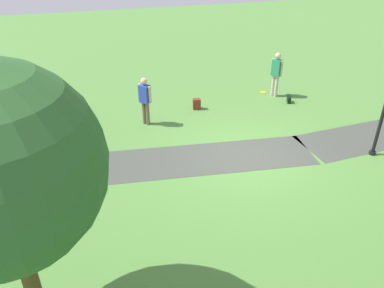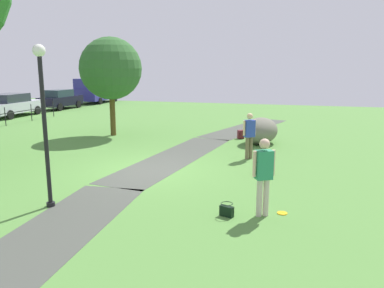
{
  "view_description": "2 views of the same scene",
  "coord_description": "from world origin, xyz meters",
  "px_view_note": "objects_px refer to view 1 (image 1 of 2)",
  "views": [
    {
      "loc": [
        4.22,
        8.93,
        6.06
      ],
      "look_at": [
        1.79,
        0.43,
        0.97
      ],
      "focal_mm": 35.91,
      "sensor_mm": 36.0,
      "label": 1
    },
    {
      "loc": [
        -11.13,
        -4.82,
        3.27
      ],
      "look_at": [
        0.78,
        -1.33,
        0.78
      ],
      "focal_mm": 35.66,
      "sensor_mm": 36.0,
      "label": 2
    }
  ],
  "objects_px": {
    "backpack_by_boulder": "(23,147)",
    "spare_backpack_on_lawn": "(197,104)",
    "woman_with_handbag": "(276,71)",
    "frisbee_on_grass": "(263,92)",
    "handbag_on_grass": "(289,99)",
    "man_near_boulder": "(145,98)",
    "lawn_boulder": "(55,118)"
  },
  "relations": [
    {
      "from": "handbag_on_grass",
      "to": "spare_backpack_on_lawn",
      "type": "distance_m",
      "value": 3.64
    },
    {
      "from": "lawn_boulder",
      "to": "frisbee_on_grass",
      "type": "bearing_deg",
      "value": -170.07
    },
    {
      "from": "spare_backpack_on_lawn",
      "to": "woman_with_handbag",
      "type": "bearing_deg",
      "value": -174.07
    },
    {
      "from": "woman_with_handbag",
      "to": "handbag_on_grass",
      "type": "relative_size",
      "value": 5.03
    },
    {
      "from": "handbag_on_grass",
      "to": "backpack_by_boulder",
      "type": "height_order",
      "value": "backpack_by_boulder"
    },
    {
      "from": "man_near_boulder",
      "to": "handbag_on_grass",
      "type": "height_order",
      "value": "man_near_boulder"
    },
    {
      "from": "woman_with_handbag",
      "to": "spare_backpack_on_lawn",
      "type": "height_order",
      "value": "woman_with_handbag"
    },
    {
      "from": "lawn_boulder",
      "to": "handbag_on_grass",
      "type": "height_order",
      "value": "lawn_boulder"
    },
    {
      "from": "woman_with_handbag",
      "to": "handbag_on_grass",
      "type": "bearing_deg",
      "value": 109.09
    },
    {
      "from": "spare_backpack_on_lawn",
      "to": "frisbee_on_grass",
      "type": "xyz_separation_m",
      "value": [
        -3.1,
        -0.78,
        -0.18
      ]
    },
    {
      "from": "lawn_boulder",
      "to": "spare_backpack_on_lawn",
      "type": "bearing_deg",
      "value": -172.74
    },
    {
      "from": "man_near_boulder",
      "to": "spare_backpack_on_lawn",
      "type": "distance_m",
      "value": 2.29
    },
    {
      "from": "woman_with_handbag",
      "to": "man_near_boulder",
      "type": "bearing_deg",
      "value": 11.15
    },
    {
      "from": "lawn_boulder",
      "to": "backpack_by_boulder",
      "type": "distance_m",
      "value": 1.44
    },
    {
      "from": "man_near_boulder",
      "to": "handbag_on_grass",
      "type": "xyz_separation_m",
      "value": [
        -5.65,
        -0.3,
        -0.83
      ]
    },
    {
      "from": "lawn_boulder",
      "to": "frisbee_on_grass",
      "type": "height_order",
      "value": "lawn_boulder"
    },
    {
      "from": "woman_with_handbag",
      "to": "backpack_by_boulder",
      "type": "xyz_separation_m",
      "value": [
        9.31,
        1.99,
        -0.84
      ]
    },
    {
      "from": "man_near_boulder",
      "to": "backpack_by_boulder",
      "type": "height_order",
      "value": "man_near_boulder"
    },
    {
      "from": "lawn_boulder",
      "to": "frisbee_on_grass",
      "type": "xyz_separation_m",
      "value": [
        -8.09,
        -1.42,
        -0.56
      ]
    },
    {
      "from": "handbag_on_grass",
      "to": "man_near_boulder",
      "type": "bearing_deg",
      "value": 3.08
    },
    {
      "from": "handbag_on_grass",
      "to": "frisbee_on_grass",
      "type": "distance_m",
      "value": 1.31
    },
    {
      "from": "backpack_by_boulder",
      "to": "man_near_boulder",
      "type": "bearing_deg",
      "value": -166.75
    },
    {
      "from": "backpack_by_boulder",
      "to": "handbag_on_grass",
      "type": "bearing_deg",
      "value": -172.69
    },
    {
      "from": "backpack_by_boulder",
      "to": "spare_backpack_on_lawn",
      "type": "xyz_separation_m",
      "value": [
        -5.95,
        -1.64,
        0.0
      ]
    },
    {
      "from": "woman_with_handbag",
      "to": "lawn_boulder",
      "type": "bearing_deg",
      "value": 6.73
    },
    {
      "from": "lawn_boulder",
      "to": "handbag_on_grass",
      "type": "distance_m",
      "value": 8.63
    },
    {
      "from": "handbag_on_grass",
      "to": "spare_backpack_on_lawn",
      "type": "relative_size",
      "value": 0.88
    },
    {
      "from": "spare_backpack_on_lawn",
      "to": "frisbee_on_grass",
      "type": "height_order",
      "value": "spare_backpack_on_lawn"
    },
    {
      "from": "man_near_boulder",
      "to": "frisbee_on_grass",
      "type": "bearing_deg",
      "value": -163.76
    },
    {
      "from": "spare_backpack_on_lawn",
      "to": "lawn_boulder",
      "type": "bearing_deg",
      "value": 7.26
    },
    {
      "from": "backpack_by_boulder",
      "to": "spare_backpack_on_lawn",
      "type": "relative_size",
      "value": 1.0
    },
    {
      "from": "handbag_on_grass",
      "to": "spare_backpack_on_lawn",
      "type": "bearing_deg",
      "value": -6.46
    }
  ]
}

